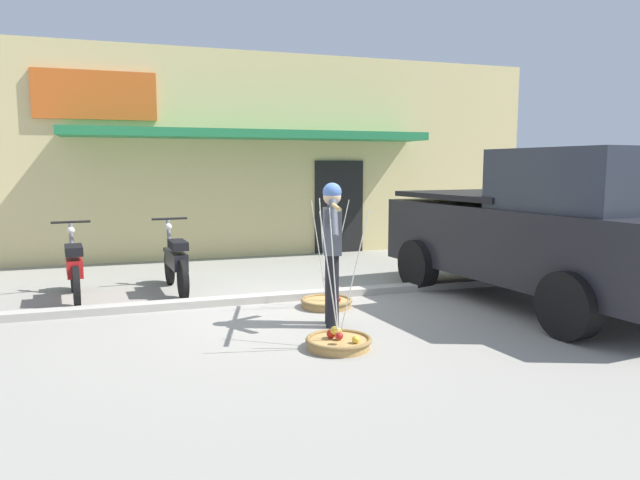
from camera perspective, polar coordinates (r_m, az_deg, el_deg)
ground_plane at (r=7.66m, az=-2.13°, el=-7.01°), size 90.00×90.00×0.00m
sidewalk_curb at (r=8.30m, az=-3.50°, el=-5.54°), size 20.00×0.24×0.10m
fruit_vendor at (r=6.83m, az=1.18°, el=-0.39°), size 0.50×1.74×1.70m
fruit_basket_left_side at (r=6.15m, az=1.84°, el=-9.87°), size 0.70×0.70×1.45m
fruit_basket_right_side at (r=7.87m, az=0.66°, el=-6.08°), size 0.70×0.70×1.45m
motorcycle_nearest_shop at (r=8.90m, az=-22.90°, el=-2.59°), size 0.54×1.82×1.09m
motorcycle_second_in_row at (r=8.99m, az=-13.92°, el=-2.14°), size 0.54×1.82×1.09m
parked_truck at (r=8.40m, az=21.17°, el=0.92°), size 2.53×4.87×2.10m
storefront_building at (r=14.63m, az=-8.85°, el=8.02°), size 13.00×6.00×4.20m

